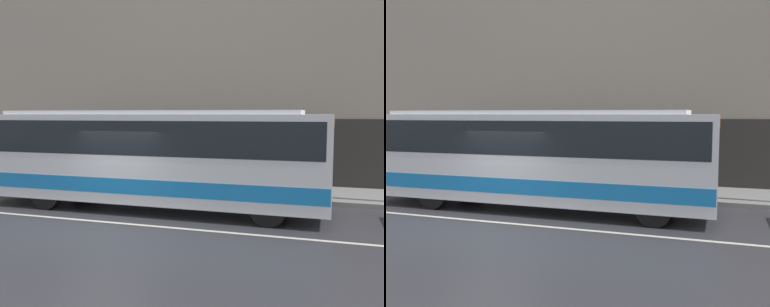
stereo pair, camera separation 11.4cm
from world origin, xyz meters
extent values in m
plane|color=#333338|center=(0.00, 0.00, 0.00)|extent=(60.00, 60.00, 0.00)
cube|color=gray|center=(0.00, 5.54, 0.08)|extent=(60.00, 3.09, 0.16)
cube|color=gray|center=(0.00, 7.24, 6.69)|extent=(60.00, 0.30, 13.37)
cube|color=#2D2B28|center=(0.00, 7.07, 1.40)|extent=(60.00, 0.06, 2.80)
cube|color=beige|center=(0.00, 0.00, 0.00)|extent=(54.00, 0.14, 0.01)
cube|color=silver|center=(0.44, 1.94, 1.67)|extent=(10.93, 2.46, 2.63)
cube|color=#1972BF|center=(0.44, 1.94, 0.90)|extent=(10.88, 2.48, 0.45)
cube|color=black|center=(0.44, 1.94, 2.30)|extent=(10.60, 2.48, 1.00)
cube|color=orange|center=(5.85, 1.94, 2.79)|extent=(0.12, 1.84, 0.28)
cube|color=silver|center=(0.44, 1.94, 3.04)|extent=(9.29, 2.09, 0.12)
cylinder|color=black|center=(4.30, 0.87, 0.48)|extent=(0.96, 0.28, 0.96)
cylinder|color=black|center=(4.30, 3.01, 0.48)|extent=(0.96, 0.28, 0.96)
cylinder|color=black|center=(-2.63, 0.87, 0.48)|extent=(0.96, 0.28, 0.96)
cylinder|color=black|center=(-2.63, 3.01, 0.48)|extent=(0.96, 0.28, 0.96)
camera|label=1|loc=(5.78, -10.35, 3.00)|focal=40.00mm
camera|label=2|loc=(5.89, -10.32, 3.00)|focal=40.00mm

